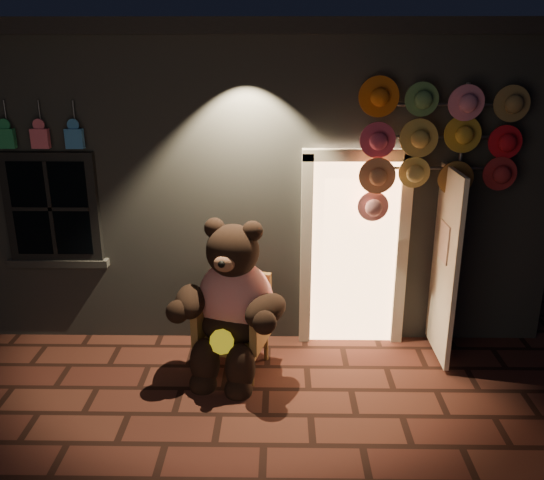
{
  "coord_description": "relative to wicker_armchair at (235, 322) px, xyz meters",
  "views": [
    {
      "loc": [
        0.55,
        -4.45,
        3.2
      ],
      "look_at": [
        0.47,
        1.0,
        1.35
      ],
      "focal_mm": 38.0,
      "sensor_mm": 36.0,
      "label": 1
    }
  ],
  "objects": [
    {
      "name": "wicker_armchair",
      "position": [
        0.0,
        0.0,
        0.0
      ],
      "size": [
        0.8,
        0.75,
        0.99
      ],
      "rotation": [
        0.0,
        0.0,
        -0.25
      ],
      "color": "olive",
      "rests_on": "ground"
    },
    {
      "name": "ground",
      "position": [
        -0.09,
        -0.88,
        -0.49
      ],
      "size": [
        60.0,
        60.0,
        0.0
      ],
      "primitive_type": "plane",
      "color": "#4D261D",
      "rests_on": "ground"
    },
    {
      "name": "hat_rack",
      "position": [
        2.0,
        0.39,
        1.76
      ],
      "size": [
        1.63,
        0.22,
        2.88
      ],
      "color": "#59595E",
      "rests_on": "ground"
    },
    {
      "name": "shop_building",
      "position": [
        -0.09,
        3.11,
        1.24
      ],
      "size": [
        7.3,
        5.95,
        3.51
      ],
      "color": "slate",
      "rests_on": "ground"
    },
    {
      "name": "teddy_bear",
      "position": [
        -0.02,
        -0.12,
        0.26
      ],
      "size": [
        1.2,
        1.07,
        1.7
      ],
      "rotation": [
        0.0,
        0.0,
        -0.25
      ],
      "color": "red",
      "rests_on": "ground"
    }
  ]
}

